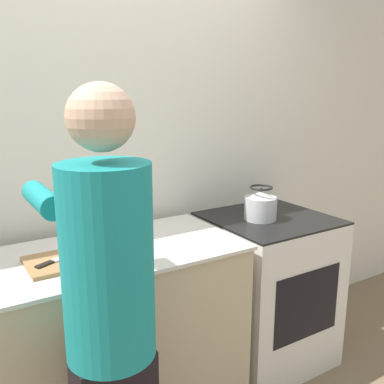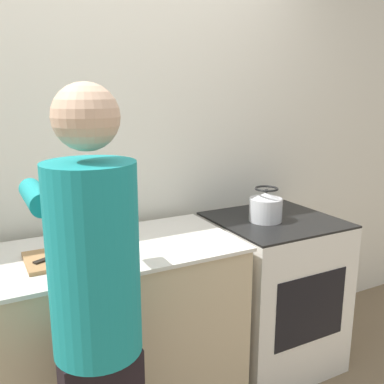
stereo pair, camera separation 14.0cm
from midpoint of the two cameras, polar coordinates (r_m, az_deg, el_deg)
name	(u,v)px [view 1 (the left image)]	position (r m, az deg, el deg)	size (l,w,h in m)	color
wall_back	(96,158)	(2.40, -14.37, 4.47)	(8.00, 0.05, 2.60)	silver
counter	(59,356)	(2.22, -19.16, -19.94)	(1.78, 0.65, 0.92)	#C6B28E
oven	(266,289)	(2.74, 8.41, -12.63)	(0.68, 0.67, 0.92)	silver
person	(109,314)	(1.53, -13.68, -15.57)	(0.34, 0.58, 1.68)	black
cutting_board	(69,260)	(1.98, -18.01, -8.62)	(0.36, 0.26, 0.02)	#A87A4C
knife	(56,260)	(1.96, -19.64, -8.56)	(0.21, 0.12, 0.01)	silver
kettle	(261,206)	(2.50, 7.55, -1.83)	(0.19, 0.19, 0.20)	silver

